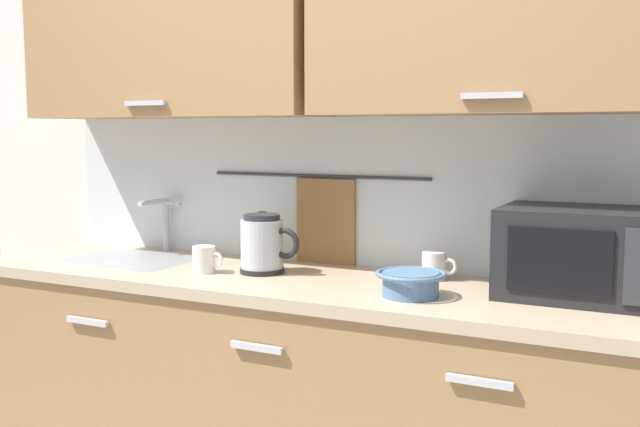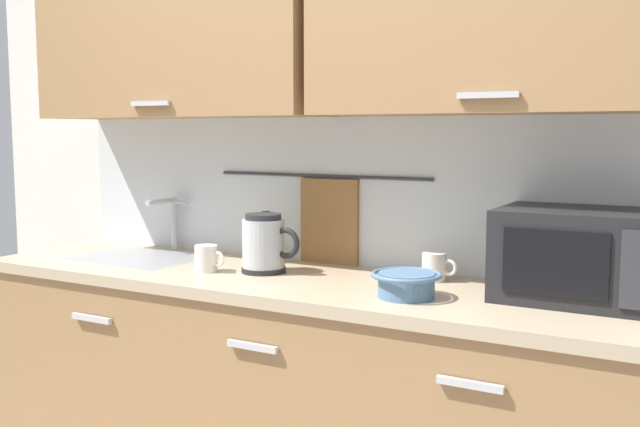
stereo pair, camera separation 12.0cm
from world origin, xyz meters
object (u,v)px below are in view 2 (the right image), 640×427
Objects in this scene: mug_near_sink at (207,258)px; mixing_bowl at (406,283)px; dish_soap_bottle at (266,240)px; microwave at (579,255)px; electric_kettle at (265,244)px; mug_by_kettle at (435,267)px.

mixing_bowl is at bearing -2.14° from mug_near_sink.
mug_near_sink is at bearing 177.86° from mixing_bowl.
mug_near_sink is (-0.08, -0.26, -0.04)m from dish_soap_bottle.
microwave is 1.25m from mug_near_sink.
microwave reaches higher than electric_kettle.
microwave is at bearing 5.16° from electric_kettle.
mug_by_kettle is at bearing 92.39° from mixing_bowl.
electric_kettle reaches higher than mug_near_sink.
microwave is at bearing -3.63° from dish_soap_bottle.
dish_soap_bottle reaches higher than mug_by_kettle.
mug_near_sink is at bearing -162.29° from mug_by_kettle.
dish_soap_bottle is (-1.15, 0.07, -0.05)m from microwave.
electric_kettle is 0.21m from mug_near_sink.
microwave is 1.15m from dish_soap_bottle.
mug_near_sink is 0.56× the size of mixing_bowl.
mixing_bowl is at bearing -11.62° from electric_kettle.
electric_kettle reaches higher than dish_soap_bottle.
microwave is 1.05m from electric_kettle.
mixing_bowl is (0.59, -0.12, -0.06)m from electric_kettle.
mug_near_sink is (-1.23, -0.19, -0.09)m from microwave.
mixing_bowl is 0.27m from mug_by_kettle.
mug_near_sink is 0.78m from mixing_bowl.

